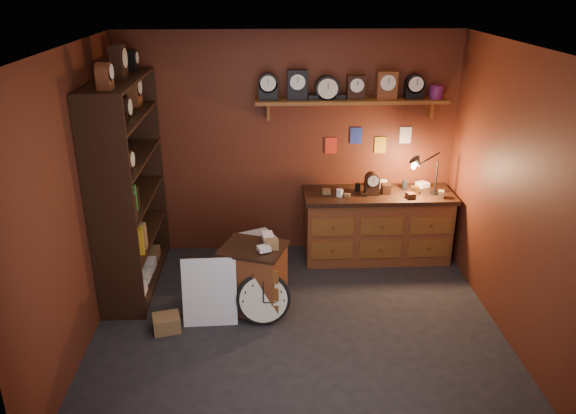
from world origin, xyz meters
The scene contains 11 objects.
floor centered at (0.00, 0.00, 0.00)m, with size 4.00×4.00×0.00m, color black.
room_shell centered at (0.04, 0.11, 1.72)m, with size 4.02×3.62×2.71m.
shelving_unit centered at (-1.79, 0.98, 1.25)m, with size 0.47×1.60×2.58m.
workbench centered at (1.05, 1.47, 0.47)m, with size 1.79×0.66×1.36m.
low_cabinet centered at (-0.43, 0.37, 0.39)m, with size 0.76×0.70×0.80m.
big_round_clock centered at (-0.34, 0.10, 0.27)m, with size 0.54×0.17×0.54m.
white_panel centered at (-0.87, 0.12, 0.00)m, with size 0.54×0.02×0.72m, color silver.
mini_fridge centered at (-0.41, 1.14, 0.22)m, with size 0.57×0.59×0.45m.
floor_box_a centered at (-1.29, 0.00, 0.08)m, with size 0.26×0.22×0.16m, color olive.
floor_box_b centered at (-0.96, 0.51, 0.06)m, with size 0.20×0.24×0.12m, color white.
floor_box_c centered at (-0.44, 0.79, 0.10)m, with size 0.25×0.21×0.19m, color olive.
Camera 1 is at (-0.30, -4.72, 3.24)m, focal length 35.00 mm.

